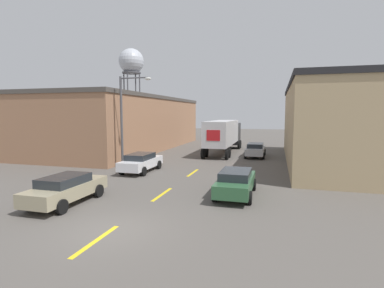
{
  "coord_description": "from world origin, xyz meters",
  "views": [
    {
      "loc": [
        6.18,
        -10.06,
        4.58
      ],
      "look_at": [
        -0.01,
        11.7,
        2.27
      ],
      "focal_mm": 28.0,
      "sensor_mm": 36.0,
      "label": 1
    }
  ],
  "objects_px": {
    "parked_car_left_near": "(66,188)",
    "parked_car_left_far": "(141,162)",
    "parked_car_right_far": "(255,150)",
    "street_lamp": "(125,115)",
    "semi_truck": "(224,133)",
    "water_tower": "(131,63)",
    "parked_car_right_near": "(236,182)"
  },
  "relations": [
    {
      "from": "parked_car_left_near",
      "to": "parked_car_left_far",
      "type": "xyz_separation_m",
      "value": [
        0.0,
        8.72,
        0.0
      ]
    },
    {
      "from": "parked_car_right_far",
      "to": "street_lamp",
      "type": "xyz_separation_m",
      "value": [
        -10.05,
        -9.51,
        3.69
      ]
    },
    {
      "from": "parked_car_right_far",
      "to": "parked_car_left_near",
      "type": "bearing_deg",
      "value": -112.65
    },
    {
      "from": "semi_truck",
      "to": "parked_car_left_near",
      "type": "relative_size",
      "value": 2.63
    },
    {
      "from": "parked_car_left_far",
      "to": "parked_car_right_far",
      "type": "distance_m",
      "value": 13.43
    },
    {
      "from": "semi_truck",
      "to": "parked_car_left_near",
      "type": "height_order",
      "value": "semi_truck"
    },
    {
      "from": "parked_car_left_near",
      "to": "water_tower",
      "type": "distance_m",
      "value": 56.08
    },
    {
      "from": "parked_car_right_far",
      "to": "street_lamp",
      "type": "distance_m",
      "value": 14.31
    },
    {
      "from": "parked_car_left_far",
      "to": "parked_car_right_near",
      "type": "xyz_separation_m",
      "value": [
        8.11,
        -4.9,
        0.0
      ]
    },
    {
      "from": "semi_truck",
      "to": "parked_car_left_far",
      "type": "height_order",
      "value": "semi_truck"
    },
    {
      "from": "parked_car_right_far",
      "to": "water_tower",
      "type": "bearing_deg",
      "value": 134.59
    },
    {
      "from": "parked_car_right_near",
      "to": "semi_truck",
      "type": "bearing_deg",
      "value": 101.75
    },
    {
      "from": "street_lamp",
      "to": "parked_car_right_far",
      "type": "bearing_deg",
      "value": 43.42
    },
    {
      "from": "semi_truck",
      "to": "parked_car_left_far",
      "type": "relative_size",
      "value": 2.63
    },
    {
      "from": "water_tower",
      "to": "parked_car_left_far",
      "type": "bearing_deg",
      "value": -62.16
    },
    {
      "from": "street_lamp",
      "to": "parked_car_left_near",
      "type": "bearing_deg",
      "value": -78.97
    },
    {
      "from": "parked_car_right_near",
      "to": "street_lamp",
      "type": "height_order",
      "value": "street_lamp"
    },
    {
      "from": "parked_car_right_far",
      "to": "water_tower",
      "type": "distance_m",
      "value": 44.87
    },
    {
      "from": "semi_truck",
      "to": "parked_car_left_near",
      "type": "bearing_deg",
      "value": -100.88
    },
    {
      "from": "parked_car_right_near",
      "to": "parked_car_right_far",
      "type": "bearing_deg",
      "value": 90.0
    },
    {
      "from": "semi_truck",
      "to": "parked_car_right_far",
      "type": "bearing_deg",
      "value": -34.13
    },
    {
      "from": "semi_truck",
      "to": "parked_car_right_near",
      "type": "xyz_separation_m",
      "value": [
        3.78,
        -18.2,
        -1.49
      ]
    },
    {
      "from": "parked_car_left_near",
      "to": "parked_car_left_far",
      "type": "height_order",
      "value": "same"
    },
    {
      "from": "parked_car_left_far",
      "to": "semi_truck",
      "type": "bearing_deg",
      "value": 71.98
    },
    {
      "from": "water_tower",
      "to": "street_lamp",
      "type": "bearing_deg",
      "value": -63.65
    },
    {
      "from": "parked_car_right_far",
      "to": "water_tower",
      "type": "xyz_separation_m",
      "value": [
        -29.65,
        30.08,
        15.15
      ]
    },
    {
      "from": "parked_car_right_near",
      "to": "water_tower",
      "type": "relative_size",
      "value": 0.25
    },
    {
      "from": "parked_car_left_near",
      "to": "semi_truck",
      "type": "bearing_deg",
      "value": 78.89
    },
    {
      "from": "parked_car_left_far",
      "to": "parked_car_right_far",
      "type": "height_order",
      "value": "same"
    },
    {
      "from": "parked_car_left_far",
      "to": "water_tower",
      "type": "distance_m",
      "value": 48.55
    },
    {
      "from": "water_tower",
      "to": "street_lamp",
      "type": "distance_m",
      "value": 45.64
    },
    {
      "from": "parked_car_right_near",
      "to": "street_lamp",
      "type": "bearing_deg",
      "value": 148.72
    }
  ]
}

